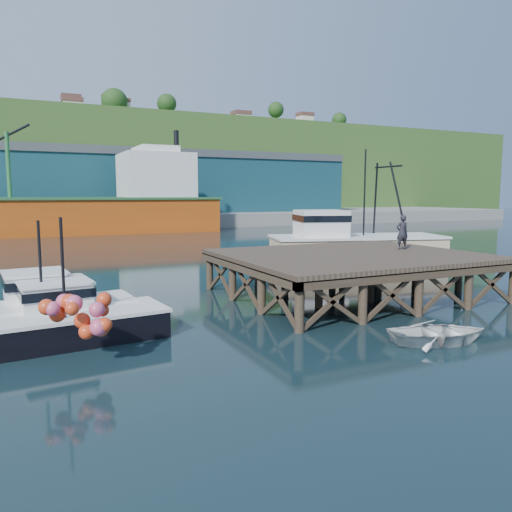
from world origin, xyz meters
TOP-DOWN VIEW (x-y plane):
  - ground at (0.00, 0.00)m, footprint 300.00×300.00m
  - wharf at (5.50, -0.19)m, footprint 12.00×10.00m
  - far_quay at (0.00, 70.00)m, footprint 160.00×40.00m
  - warehouse_mid at (0.00, 65.00)m, footprint 28.00×16.00m
  - warehouse_right at (30.00, 65.00)m, footprint 30.00×16.00m
  - cargo_ship at (-8.46, 48.00)m, footprint 55.50×10.00m
  - hillside at (0.00, 100.00)m, footprint 220.00×50.00m
  - boat_navy at (-8.74, -0.38)m, footprint 6.78×3.83m
  - boat_black at (-8.15, -2.08)m, footprint 7.17×5.99m
  - trawler at (12.28, 8.88)m, footprint 12.92×7.46m
  - dinghy at (3.43, -7.86)m, footprint 3.95×3.30m
  - dockworker at (8.97, 0.29)m, footprint 0.72×0.54m

SIDE VIEW (x-z plane):
  - ground at x=0.00m, z-range 0.00..0.00m
  - dinghy at x=3.43m, z-range 0.00..0.70m
  - boat_black at x=-8.15m, z-range -1.36..2.94m
  - boat_navy at x=-8.74m, z-range -1.23..2.89m
  - far_quay at x=0.00m, z-range 0.00..2.00m
  - trawler at x=12.28m, z-range -2.40..5.77m
  - wharf at x=5.50m, z-range 0.63..3.25m
  - dockworker at x=8.97m, z-range 2.12..3.94m
  - cargo_ship at x=-8.46m, z-range -3.56..10.19m
  - warehouse_mid at x=0.00m, z-range 2.00..11.00m
  - warehouse_right at x=30.00m, z-range 2.00..11.00m
  - hillside at x=0.00m, z-range 0.00..22.00m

